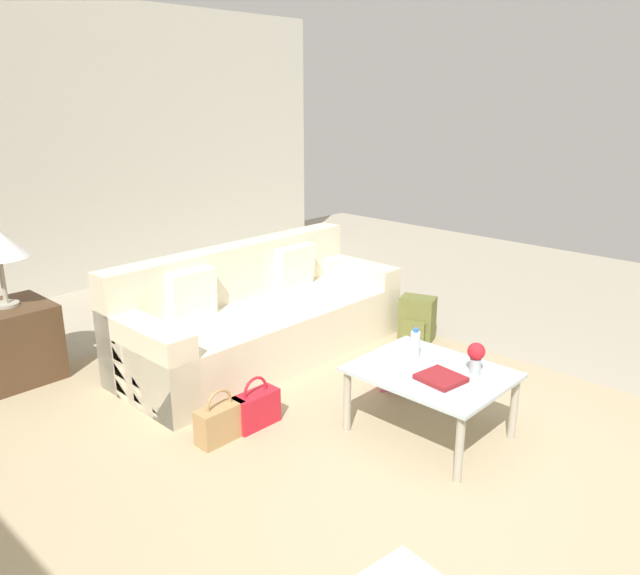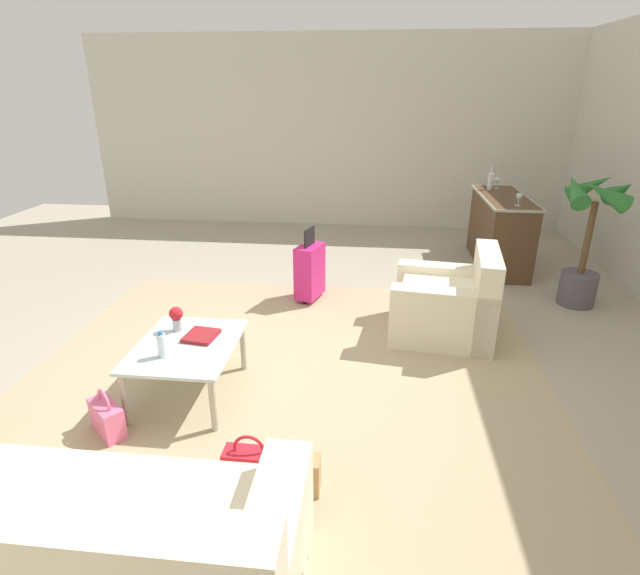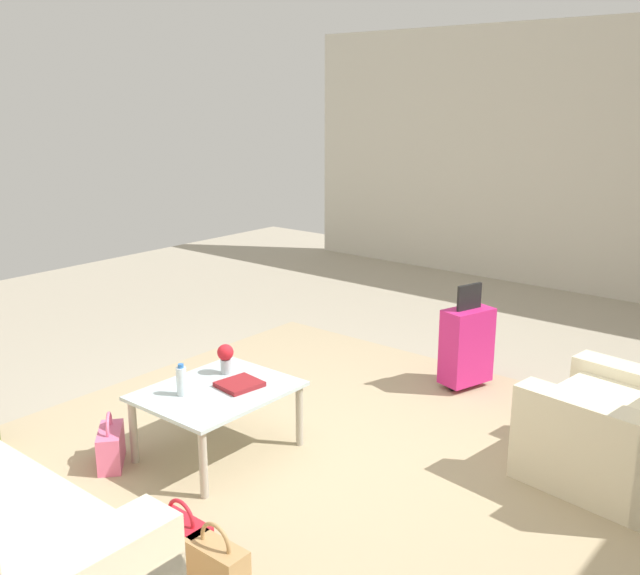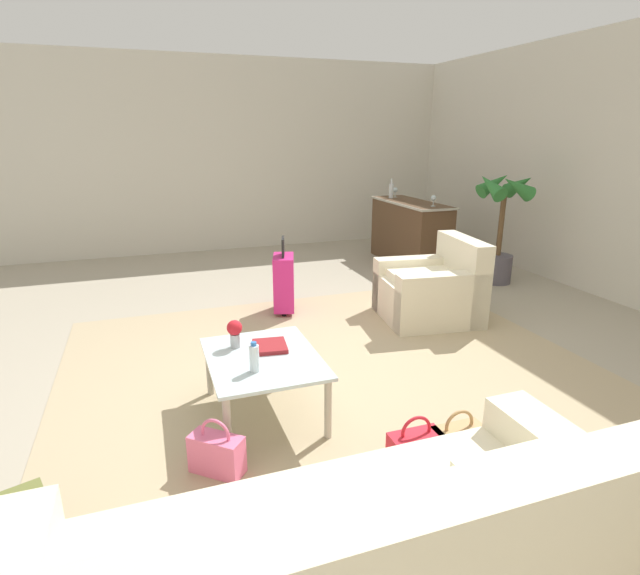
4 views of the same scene
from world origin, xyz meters
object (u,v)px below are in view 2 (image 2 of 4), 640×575
flower_vase (176,317)px  handbag_tan (294,473)px  wine_glass_leftmost (497,181)px  wine_glass_left_of_centre (519,197)px  potted_palm (589,236)px  wine_bottle_clear (490,181)px  coffee_table (187,351)px  armchair (450,307)px  handbag_pink (107,418)px  bar_console (500,230)px  handbag_red (250,466)px  couch (25,563)px  water_bottle (162,345)px  suitcase_magenta (310,270)px  coffee_table_book (201,336)px

flower_vase → handbag_tan: (1.14, 1.13, -0.45)m
wine_glass_leftmost → handbag_tan: wine_glass_leftmost is taller
wine_glass_left_of_centre → handbag_tan: wine_glass_left_of_centre is taller
potted_palm → wine_bottle_clear: bearing=-158.1°
flower_vase → wine_bottle_clear: 4.91m
coffee_table → wine_glass_leftmost: (-4.05, 3.11, 0.66)m
armchair → handbag_pink: 3.17m
armchair → bar_console: (-2.21, 0.93, 0.19)m
armchair → wine_glass_leftmost: bearing=161.2°
coffee_table → bar_console: size_ratio=0.58×
coffee_table → wine_bottle_clear: 5.01m
handbag_pink → handbag_tan: (0.39, 1.39, 0.00)m
handbag_pink → handbag_red: bearing=72.1°
couch → water_bottle: 1.62m
suitcase_magenta → handbag_tan: (2.92, 0.28, -0.23)m
coffee_table_book → wine_glass_leftmost: size_ratio=1.64×
handbag_tan → suitcase_magenta: bearing=-174.6°
bar_console → coffee_table: bearing=-41.5°
couch → coffee_table: 1.81m
water_bottle → bar_console: bearing=139.1°
wine_glass_leftmost → handbag_pink: size_ratio=0.43×
wine_glass_left_of_centre → bar_console: bearing=-176.8°
bar_console → water_bottle: bearing=-40.9°
armchair → bar_console: bearing=157.2°
coffee_table_book → handbag_tan: size_ratio=0.71×
coffee_table_book → armchair: bearing=126.8°
water_bottle → wine_glass_leftmost: bearing=142.9°
wine_glass_left_of_centre → potted_palm: 0.98m
coffee_table_book → handbag_tan: bearing=48.4°
suitcase_magenta → handbag_red: bearing=0.0°
water_bottle → potted_palm: (-2.40, 3.80, 0.26)m
flower_vase → suitcase_magenta: (-1.78, 0.85, -0.22)m
suitcase_magenta → wine_bottle_clear: bearing=130.5°
armchair → water_bottle: (1.49, -2.27, 0.25)m
wine_glass_leftmost → armchair: bearing=-18.8°
flower_vase → handbag_red: size_ratio=0.57×
coffee_table → potted_palm: (-2.20, 3.70, 0.41)m
couch → handbag_pink: (-1.27, -0.31, -0.18)m
wine_glass_left_of_centre → armchair: bearing=-30.0°
wine_bottle_clear → handbag_pink: 5.71m
water_bottle → wine_glass_left_of_centre: wine_glass_left_of_centre is taller
flower_vase → bar_console: bearing=135.3°
handbag_pink → suitcase_magenta: bearing=156.3°
couch → flower_vase: 2.04m
couch → handbag_pink: 1.32m
couch → handbag_tan: couch is taller
handbag_tan → wine_glass_left_of_centre: bearing=150.9°
coffee_table → bar_console: 4.68m
wine_glass_left_of_centre → suitcase_magenta: wine_glass_left_of_centre is taller
armchair → flower_vase: 2.57m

